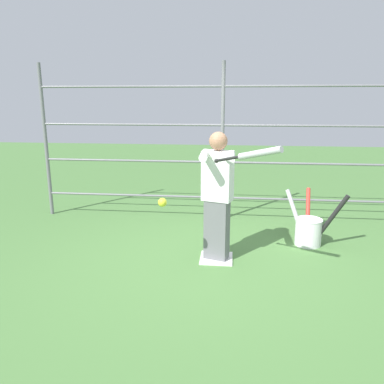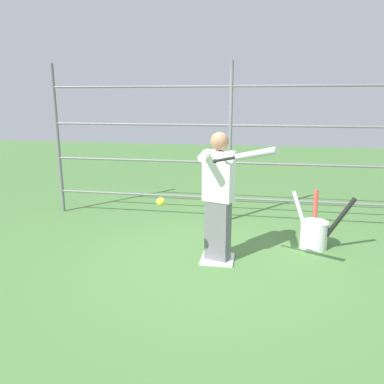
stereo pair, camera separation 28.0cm
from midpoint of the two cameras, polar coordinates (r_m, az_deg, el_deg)
ground_plane at (r=4.75m, az=5.61°, el=-10.24°), size 24.00×24.00×0.00m
home_plate at (r=4.75m, az=5.61°, el=-10.13°), size 0.40×0.40×0.02m
fence_backstop at (r=5.97m, az=7.15°, el=7.24°), size 5.94×0.06×2.51m
batter at (r=4.46m, az=5.85°, el=-0.26°), size 0.39×0.62×1.58m
baseball_bat_swinging at (r=3.63m, az=11.06°, el=5.57°), size 0.66×0.56×0.25m
softball_in_flight at (r=4.02m, az=-2.80°, el=-1.53°), size 0.10×0.10×0.10m
bat_bucket at (r=5.34m, az=19.60°, el=-5.78°), size 0.76×0.81×0.75m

